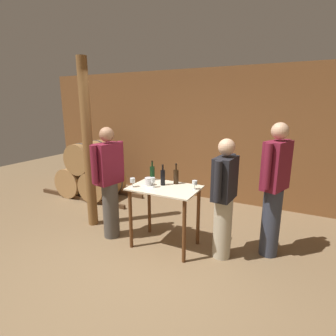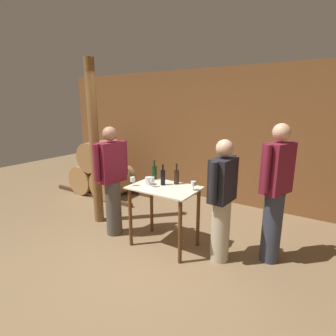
# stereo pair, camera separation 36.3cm
# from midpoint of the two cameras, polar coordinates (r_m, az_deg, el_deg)

# --- Properties ---
(ground_plane) EXTENTS (14.00, 14.00, 0.00)m
(ground_plane) POSITION_cam_midpoint_polar(r_m,az_deg,el_deg) (3.53, -10.15, -21.05)
(ground_plane) COLOR brown
(back_wall) EXTENTS (8.40, 0.05, 2.70)m
(back_wall) POSITION_cam_midpoint_polar(r_m,az_deg,el_deg) (5.50, 7.46, 6.86)
(back_wall) COLOR brown
(back_wall) RESTS_ON ground_plane
(barrel_rack) EXTENTS (2.28, 0.83, 1.22)m
(barrel_rack) POSITION_cam_midpoint_polar(r_m,az_deg,el_deg) (6.08, -18.21, -1.19)
(barrel_rack) COLOR #4C331E
(barrel_rack) RESTS_ON ground_plane
(tasting_table) EXTENTS (0.94, 0.63, 0.89)m
(tasting_table) POSITION_cam_midpoint_polar(r_m,az_deg,el_deg) (3.68, -3.55, -7.16)
(tasting_table) COLOR beige
(tasting_table) RESTS_ON ground_plane
(wooden_post) EXTENTS (0.16, 0.16, 2.70)m
(wooden_post) POSITION_cam_midpoint_polar(r_m,az_deg,el_deg) (4.44, -19.33, 4.54)
(wooden_post) COLOR brown
(wooden_post) RESTS_ON ground_plane
(wine_bottle_far_left) EXTENTS (0.07, 0.07, 0.29)m
(wine_bottle_far_left) POSITION_cam_midpoint_polar(r_m,az_deg,el_deg) (3.95, -6.07, -1.03)
(wine_bottle_far_left) COLOR black
(wine_bottle_far_left) RESTS_ON tasting_table
(wine_bottle_left) EXTENTS (0.07, 0.07, 0.30)m
(wine_bottle_left) POSITION_cam_midpoint_polar(r_m,az_deg,el_deg) (3.67, -3.97, -2.00)
(wine_bottle_left) COLOR black
(wine_bottle_left) RESTS_ON tasting_table
(wine_bottle_center) EXTENTS (0.07, 0.07, 0.30)m
(wine_bottle_center) POSITION_cam_midpoint_polar(r_m,az_deg,el_deg) (3.73, -1.03, -1.85)
(wine_bottle_center) COLOR black
(wine_bottle_center) RESTS_ON tasting_table
(wine_glass_near_left) EXTENTS (0.07, 0.07, 0.13)m
(wine_glass_near_left) POSITION_cam_midpoint_polar(r_m,az_deg,el_deg) (3.65, -10.57, -2.76)
(wine_glass_near_left) COLOR silver
(wine_glass_near_left) RESTS_ON tasting_table
(wine_glass_near_center) EXTENTS (0.06, 0.06, 0.14)m
(wine_glass_near_center) POSITION_cam_midpoint_polar(r_m,az_deg,el_deg) (3.59, -6.20, -2.74)
(wine_glass_near_center) COLOR silver
(wine_glass_near_center) RESTS_ON tasting_table
(wine_glass_near_right) EXTENTS (0.07, 0.07, 0.12)m
(wine_glass_near_right) POSITION_cam_midpoint_polar(r_m,az_deg,el_deg) (3.50, 2.89, -3.32)
(wine_glass_near_right) COLOR silver
(wine_glass_near_right) RESTS_ON tasting_table
(ice_bucket) EXTENTS (0.11, 0.11, 0.11)m
(ice_bucket) POSITION_cam_midpoint_polar(r_m,az_deg,el_deg) (3.71, -7.03, -2.96)
(ice_bucket) COLOR silver
(ice_bucket) RESTS_ON tasting_table
(person_host) EXTENTS (0.25, 0.59, 1.60)m
(person_host) POSITION_cam_midpoint_polar(r_m,az_deg,el_deg) (3.41, 9.12, -6.37)
(person_host) COLOR #B7AD93
(person_host) RESTS_ON ground_plane
(person_visitor_with_scarf) EXTENTS (0.29, 0.58, 1.69)m
(person_visitor_with_scarf) POSITION_cam_midpoint_polar(r_m,az_deg,el_deg) (4.01, -15.23, -2.78)
(person_visitor_with_scarf) COLOR #4C4742
(person_visitor_with_scarf) RESTS_ON ground_plane
(person_visitor_bearded) EXTENTS (0.34, 0.56, 1.79)m
(person_visitor_bearded) POSITION_cam_midpoint_polar(r_m,az_deg,el_deg) (3.58, 19.46, -4.16)
(person_visitor_bearded) COLOR #333847
(person_visitor_bearded) RESTS_ON ground_plane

